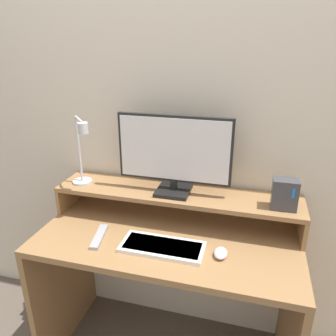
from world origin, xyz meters
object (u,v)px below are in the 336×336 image
object	(u,v)px
keyboard	(162,247)
mouse	(221,253)
remote_control	(99,237)
desk_lamp	(82,154)
router_dock	(285,194)
monitor	(174,153)

from	to	relation	value
keyboard	mouse	world-z (taller)	mouse
remote_control	mouse	bearing A→B (deg)	1.27
keyboard	mouse	size ratio (longest dim) A/B	4.36
desk_lamp	remote_control	distance (m)	0.41
router_dock	remote_control	bearing A→B (deg)	-164.07
desk_lamp	mouse	size ratio (longest dim) A/B	4.27
desk_lamp	monitor	bearing A→B (deg)	7.17
keyboard	remote_control	bearing A→B (deg)	179.58
monitor	router_dock	size ratio (longest dim) A/B	3.95
keyboard	mouse	xyz separation A→B (m)	(0.25, 0.01, 0.01)
router_dock	keyboard	distance (m)	0.58
router_dock	mouse	world-z (taller)	router_dock
router_dock	remote_control	size ratio (longest dim) A/B	0.71
mouse	keyboard	bearing A→B (deg)	-176.70
desk_lamp	router_dock	distance (m)	0.97
keyboard	desk_lamp	bearing A→B (deg)	156.51
keyboard	router_dock	bearing A→B (deg)	24.94
keyboard	monitor	bearing A→B (deg)	93.61
monitor	desk_lamp	distance (m)	0.46
router_dock	keyboard	bearing A→B (deg)	-155.06
router_dock	remote_control	xyz separation A→B (m)	(-0.80, -0.23, -0.21)
mouse	remote_control	xyz separation A→B (m)	(-0.55, -0.01, -0.01)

